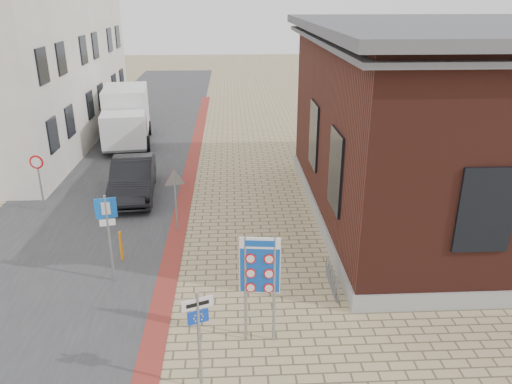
{
  "coord_description": "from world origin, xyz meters",
  "views": [
    {
      "loc": [
        -0.09,
        -9.68,
        7.64
      ],
      "look_at": [
        0.62,
        3.96,
        2.2
      ],
      "focal_mm": 35.0,
      "sensor_mm": 36.0,
      "label": 1
    }
  ],
  "objects_px": {
    "parking_sign": "(108,224)",
    "sedan": "(133,178)",
    "box_truck": "(126,116)",
    "essen_sign": "(199,327)",
    "border_sign": "(260,268)",
    "bollard": "(121,246)"
  },
  "relations": [
    {
      "from": "parking_sign",
      "to": "sedan",
      "type": "bearing_deg",
      "value": 82.24
    },
    {
      "from": "sedan",
      "to": "parking_sign",
      "type": "distance_m",
      "value": 6.64
    },
    {
      "from": "box_truck",
      "to": "essen_sign",
      "type": "xyz_separation_m",
      "value": [
        4.93,
        -18.69,
        0.03
      ]
    },
    {
      "from": "box_truck",
      "to": "sedan",
      "type": "bearing_deg",
      "value": -85.04
    },
    {
      "from": "sedan",
      "to": "essen_sign",
      "type": "distance_m",
      "value": 11.36
    },
    {
      "from": "border_sign",
      "to": "essen_sign",
      "type": "bearing_deg",
      "value": -124.57
    },
    {
      "from": "box_truck",
      "to": "bollard",
      "type": "xyz_separation_m",
      "value": [
        2.23,
        -13.17,
        -1.02
      ]
    },
    {
      "from": "sedan",
      "to": "bollard",
      "type": "distance_m",
      "value": 5.38
    },
    {
      "from": "sedan",
      "to": "border_sign",
      "type": "relative_size",
      "value": 1.7
    },
    {
      "from": "border_sign",
      "to": "parking_sign",
      "type": "height_order",
      "value": "border_sign"
    },
    {
      "from": "box_truck",
      "to": "border_sign",
      "type": "bearing_deg",
      "value": -77.15
    },
    {
      "from": "sedan",
      "to": "essen_sign",
      "type": "relative_size",
      "value": 1.97
    },
    {
      "from": "sedan",
      "to": "box_truck",
      "type": "distance_m",
      "value": 8.04
    },
    {
      "from": "sedan",
      "to": "border_sign",
      "type": "xyz_separation_m",
      "value": [
        4.56,
        -9.34,
        1.19
      ]
    },
    {
      "from": "box_truck",
      "to": "bollard",
      "type": "bearing_deg",
      "value": -87.48
    },
    {
      "from": "border_sign",
      "to": "parking_sign",
      "type": "distance_m",
      "value": 4.89
    },
    {
      "from": "bollard",
      "to": "sedan",
      "type": "bearing_deg",
      "value": 95.99
    },
    {
      "from": "border_sign",
      "to": "bollard",
      "type": "relative_size",
      "value": 2.79
    },
    {
      "from": "sedan",
      "to": "border_sign",
      "type": "height_order",
      "value": "border_sign"
    },
    {
      "from": "box_truck",
      "to": "parking_sign",
      "type": "relative_size",
      "value": 2.2
    },
    {
      "from": "sedan",
      "to": "bollard",
      "type": "bearing_deg",
      "value": -89.26
    },
    {
      "from": "border_sign",
      "to": "essen_sign",
      "type": "height_order",
      "value": "border_sign"
    }
  ]
}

